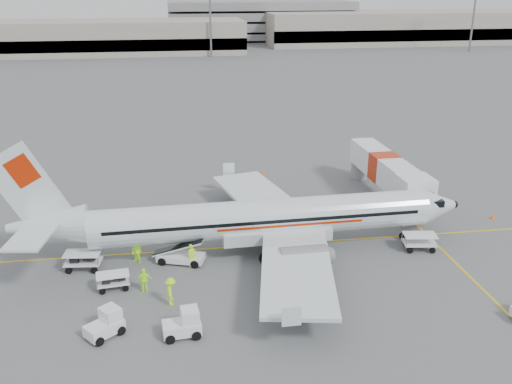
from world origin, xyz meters
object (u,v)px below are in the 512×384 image
tug_mid (182,323)px  jet_bridge (383,177)px  aircraft (263,194)px  tug_aft (104,324)px  belt_loader (180,248)px

tug_mid → jet_bridge: bearing=39.7°
aircraft → tug_aft: aircraft is taller
tug_mid → tug_aft: 4.58m
aircraft → jet_bridge: (13.18, 9.59, -2.53)m
aircraft → tug_mid: (-6.55, -10.45, -3.84)m
jet_bridge → belt_loader: size_ratio=3.63×
aircraft → belt_loader: 7.33m
jet_bridge → belt_loader: (-19.55, -10.65, -0.94)m
belt_loader → tug_mid: (-0.18, -9.39, -0.38)m
belt_loader → tug_aft: size_ratio=2.10×
tug_aft → belt_loader: bearing=23.3°
jet_bridge → tug_mid: (-19.73, -20.04, -1.31)m
tug_mid → aircraft: bearing=52.2°
aircraft → tug_aft: size_ratio=15.67×
tug_aft → aircraft: bearing=3.1°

